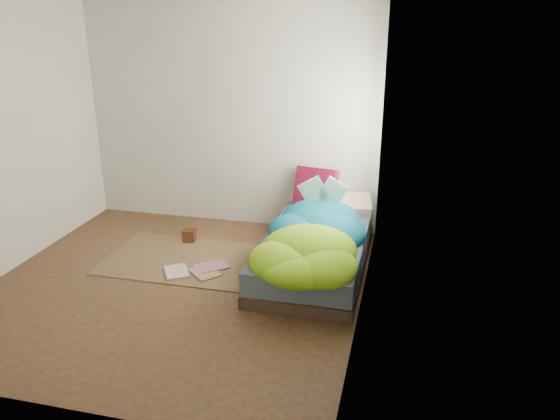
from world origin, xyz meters
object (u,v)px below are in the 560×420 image
object	(u,v)px
floor_book_a	(165,273)
floor_book_b	(207,263)
open_book	(324,183)
wooden_box	(189,235)
bed	(315,252)
pillow_magenta	(316,188)

from	to	relation	value
floor_book_a	floor_book_b	xyz separation A→B (m)	(0.32, 0.32, 0.00)
open_book	wooden_box	xyz separation A→B (m)	(-1.51, -0.01, -0.73)
bed	floor_book_b	size ratio (longest dim) A/B	6.29
floor_book_a	open_book	bearing A→B (deg)	-1.15
pillow_magenta	floor_book_a	bearing A→B (deg)	-121.15
floor_book_b	wooden_box	bearing A→B (deg)	176.11
wooden_box	floor_book_a	xyz separation A→B (m)	(0.09, -0.84, -0.05)
pillow_magenta	open_book	distance (m)	0.59
bed	floor_book_a	size ratio (longest dim) A/B	6.58
pillow_magenta	floor_book_a	xyz separation A→B (m)	(-1.25, -1.37, -0.55)
bed	floor_book_a	bearing A→B (deg)	-158.63
bed	open_book	bearing A→B (deg)	86.58
open_book	floor_book_b	bearing A→B (deg)	-160.42
bed	pillow_magenta	distance (m)	0.93
floor_book_b	floor_book_a	bearing A→B (deg)	-86.49
floor_book_b	bed	bearing A→B (deg)	59.66
pillow_magenta	floor_book_b	bearing A→B (deg)	-120.50
open_book	wooden_box	world-z (taller)	open_book
bed	pillow_magenta	world-z (taller)	pillow_magenta
bed	floor_book_b	bearing A→B (deg)	-168.28
bed	floor_book_b	world-z (taller)	bed
open_book	floor_book_a	world-z (taller)	open_book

